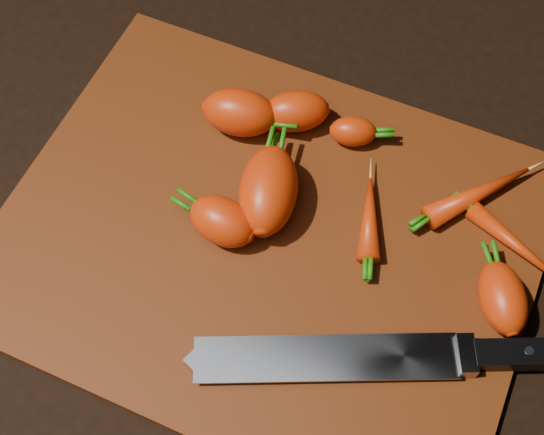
% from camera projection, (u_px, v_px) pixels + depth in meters
% --- Properties ---
extents(ground, '(2.00, 2.00, 0.01)m').
position_uv_depth(ground, '(268.00, 243.00, 0.74)').
color(ground, black).
extents(cutting_board, '(0.50, 0.40, 0.01)m').
position_uv_depth(cutting_board, '(268.00, 238.00, 0.73)').
color(cutting_board, '#592208').
rests_on(cutting_board, ground).
extents(carrot_0, '(0.08, 0.06, 0.05)m').
position_uv_depth(carrot_0, '(240.00, 113.00, 0.76)').
color(carrot_0, red).
rests_on(carrot_0, cutting_board).
extents(carrot_1, '(0.07, 0.05, 0.04)m').
position_uv_depth(carrot_1, '(222.00, 221.00, 0.70)').
color(carrot_1, red).
rests_on(carrot_1, cutting_board).
extents(carrot_2, '(0.08, 0.11, 0.06)m').
position_uv_depth(carrot_2, '(268.00, 190.00, 0.71)').
color(carrot_2, red).
rests_on(carrot_2, cutting_board).
extents(carrot_3, '(0.08, 0.07, 0.04)m').
position_uv_depth(carrot_3, '(296.00, 111.00, 0.77)').
color(carrot_3, red).
rests_on(carrot_3, cutting_board).
extents(carrot_4, '(0.05, 0.04, 0.03)m').
position_uv_depth(carrot_4, '(353.00, 131.00, 0.76)').
color(carrot_4, red).
rests_on(carrot_4, cutting_board).
extents(carrot_5, '(0.07, 0.08, 0.04)m').
position_uv_depth(carrot_5, '(502.00, 298.00, 0.67)').
color(carrot_5, red).
rests_on(carrot_5, cutting_board).
extents(carrot_6, '(0.09, 0.11, 0.02)m').
position_uv_depth(carrot_6, '(479.00, 193.00, 0.73)').
color(carrot_6, red).
rests_on(carrot_6, cutting_board).
extents(carrot_7, '(0.11, 0.06, 0.02)m').
position_uv_depth(carrot_7, '(517.00, 246.00, 0.71)').
color(carrot_7, red).
rests_on(carrot_7, cutting_board).
extents(carrot_8, '(0.05, 0.09, 0.02)m').
position_uv_depth(carrot_8, '(369.00, 218.00, 0.72)').
color(carrot_8, red).
rests_on(carrot_8, cutting_board).
extents(knife, '(0.35, 0.19, 0.02)m').
position_uv_depth(knife, '(352.00, 357.00, 0.65)').
color(knife, gray).
rests_on(knife, cutting_board).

